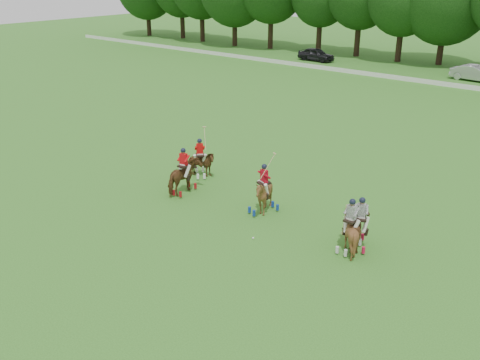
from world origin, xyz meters
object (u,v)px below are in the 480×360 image
Objects in this scene: car_left at (316,54)px; polo_red_a at (184,177)px; car_mid at (475,73)px; polo_ball at (253,238)px; polo_red_b at (200,163)px; polo_stripe_a at (360,230)px; polo_red_c at (264,195)px; polo_stripe_b at (350,232)px.

polo_red_a is (16.65, -38.84, 0.12)m from car_left.
car_mid is 52.17× the size of polo_ball.
polo_ball is (6.76, -3.82, -0.72)m from polo_red_b.
car_left is at bearing 118.99° from polo_ball.
polo_stripe_a is (9.59, 0.58, -0.08)m from polo_red_a.
polo_red_a is (-2.07, -38.84, 0.12)m from car_mid.
car_mid is at bearing -87.67° from car_left.
polo_red_c is (21.18, -38.11, 0.12)m from car_left.
polo_stripe_b reaches higher than polo_ball.
polo_red_b is 7.80m from polo_ball.
car_mid is 1.57× the size of polo_red_c.
polo_red_a is 9.41m from polo_stripe_b.
polo_stripe_b is at bearing -7.33° from polo_red_c.
car_left is 46.68m from polo_stripe_b.
polo_red_c is at bearing -171.48° from car_mid.
polo_red_a is 2.41m from polo_red_b.
polo_stripe_b is at bearing 25.40° from polo_ball.
car_mid is 38.89m from polo_red_a.
car_left is 1.87× the size of polo_red_a.
polo_stripe_b is (4.88, -0.63, -0.07)m from polo_red_c.
polo_stripe_a is 0.51m from polo_stripe_b.
polo_ball is at bearing -148.68° from car_left.
car_mid is at bearing 86.95° from polo_red_a.
polo_red_a is 1.05× the size of polo_stripe_b.
car_left is 43.60m from polo_red_c.
polo_red_c reaches higher than polo_ball.
polo_red_b is 1.18× the size of polo_stripe_b.
car_left is 1.52× the size of polo_red_c.
polo_ball is at bearing -15.68° from polo_red_a.
polo_stripe_b is at bearing 0.63° from polo_red_a.
car_mid is 38.19m from polo_red_c.
car_mid is 36.77m from polo_red_b.
car_left is 50.70× the size of polo_ball.
polo_red_c is 5.06m from polo_stripe_a.
polo_ball is (5.77, -1.62, -0.85)m from polo_red_a.
polo_stripe_b is 4.10m from polo_ball.
polo_red_b reaches higher than car_mid.
polo_stripe_b is at bearing -164.45° from car_mid.
polo_stripe_a is at bearing -8.71° from polo_red_b.
polo_stripe_b is (9.40, 0.10, -0.06)m from polo_red_a.
polo_red_c reaches higher than car_mid.
polo_red_a is 6.06m from polo_ball.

